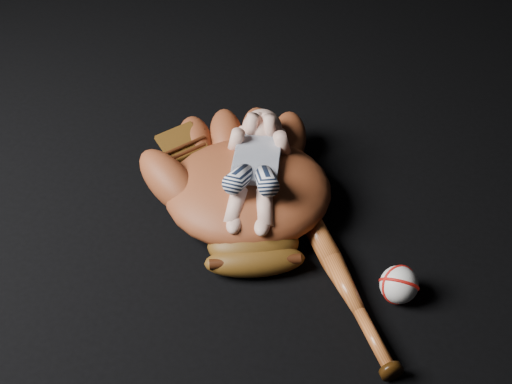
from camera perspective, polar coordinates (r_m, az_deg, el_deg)
baseball_glove at (r=1.43m, az=-0.72°, el=0.70°), size 0.61×0.65×0.17m
newborn_baby at (r=1.40m, az=-0.06°, el=2.22°), size 0.21×0.38×0.15m
baseball_bat at (r=1.34m, az=7.28°, el=-7.01°), size 0.31×0.46×0.05m
baseball at (r=1.32m, az=12.59°, el=-8.04°), size 0.10×0.10×0.08m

